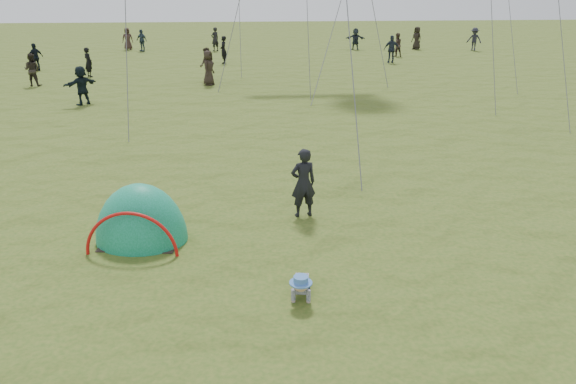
{
  "coord_description": "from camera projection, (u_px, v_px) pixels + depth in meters",
  "views": [
    {
      "loc": [
        -1.23,
        -8.57,
        5.08
      ],
      "look_at": [
        -0.25,
        2.22,
        1.0
      ],
      "focal_mm": 35.0,
      "sensor_mm": 36.0,
      "label": 1
    }
  ],
  "objects": [
    {
      "name": "ground",
      "position": [
        314.0,
        289.0,
        9.88
      ],
      "size": [
        140.0,
        140.0,
        0.0
      ],
      "primitive_type": "plane",
      "color": "#324E17"
    },
    {
      "name": "crawling_toddler",
      "position": [
        301.0,
        284.0,
        9.5
      ],
      "size": [
        0.6,
        0.77,
        0.54
      ],
      "primitive_type": null,
      "rotation": [
        0.0,
        0.0,
        -0.17
      ],
      "color": "black",
      "rests_on": "ground"
    },
    {
      "name": "crowd_person_14",
      "position": [
        36.0,
        57.0,
        33.55
      ],
      "size": [
        0.91,
        0.99,
        1.63
      ],
      "primitive_type": "imported",
      "rotation": [
        0.0,
        0.0,
        4.03
      ],
      "color": "black",
      "rests_on": "ground"
    },
    {
      "name": "crowd_person_8",
      "position": [
        142.0,
        40.0,
        43.01
      ],
      "size": [
        1.02,
        0.86,
        1.64
      ],
      "primitive_type": "imported",
      "rotation": [
        0.0,
        0.0,
        5.7
      ],
      "color": "#2C3C4C",
      "rests_on": "ground"
    },
    {
      "name": "crowd_person_10",
      "position": [
        417.0,
        38.0,
        44.27
      ],
      "size": [
        0.94,
        1.01,
        1.74
      ],
      "primitive_type": "imported",
      "rotation": [
        0.0,
        0.0,
        5.31
      ],
      "color": "black",
      "rests_on": "ground"
    },
    {
      "name": "crowd_person_5",
      "position": [
        82.0,
        85.0,
        24.33
      ],
      "size": [
        1.44,
        1.46,
        1.68
      ],
      "primitive_type": "imported",
      "rotation": [
        0.0,
        0.0,
        3.94
      ],
      "color": "black",
      "rests_on": "ground"
    },
    {
      "name": "crowd_person_13",
      "position": [
        32.0,
        70.0,
        28.71
      ],
      "size": [
        0.89,
        0.75,
        1.65
      ],
      "primitive_type": "imported",
      "rotation": [
        0.0,
        0.0,
        2.98
      ],
      "color": "#29241D",
      "rests_on": "ground"
    },
    {
      "name": "standing_adult",
      "position": [
        303.0,
        183.0,
        12.67
      ],
      "size": [
        0.66,
        0.5,
        1.61
      ],
      "primitive_type": "imported",
      "rotation": [
        0.0,
        0.0,
        3.36
      ],
      "color": "black",
      "rests_on": "ground"
    },
    {
      "name": "crowd_person_11",
      "position": [
        355.0,
        39.0,
        44.11
      ],
      "size": [
        1.59,
        0.9,
        1.63
      ],
      "primitive_type": "imported",
      "rotation": [
        0.0,
        0.0,
        5.99
      ],
      "color": "#1E242E",
      "rests_on": "ground"
    },
    {
      "name": "crowd_person_7",
      "position": [
        397.0,
        45.0,
        40.07
      ],
      "size": [
        0.87,
        0.72,
        1.63
      ],
      "primitive_type": "imported",
      "rotation": [
        0.0,
        0.0,
        3.28
      ],
      "color": "#3D2D28",
      "rests_on": "ground"
    },
    {
      "name": "crowd_person_4",
      "position": [
        128.0,
        39.0,
        43.93
      ],
      "size": [
        0.87,
        0.61,
        1.68
      ],
      "primitive_type": "imported",
      "rotation": [
        0.0,
        0.0,
        0.09
      ],
      "color": "#35241F",
      "rests_on": "ground"
    },
    {
      "name": "crowd_person_3",
      "position": [
        474.0,
        39.0,
        43.56
      ],
      "size": [
        1.28,
        1.16,
        1.72
      ],
      "primitive_type": "imported",
      "rotation": [
        0.0,
        0.0,
        5.67
      ],
      "color": "#20202A",
      "rests_on": "ground"
    },
    {
      "name": "crowd_person_2",
      "position": [
        392.0,
        49.0,
        36.85
      ],
      "size": [
        1.06,
        0.48,
        1.77
      ],
      "primitive_type": "imported",
      "rotation": [
        0.0,
        0.0,
        3.1
      ],
      "color": "#222B39",
      "rests_on": "ground"
    },
    {
      "name": "crowd_person_16",
      "position": [
        208.0,
        68.0,
        28.95
      ],
      "size": [
        0.83,
        1.0,
        1.76
      ],
      "primitive_type": "imported",
      "rotation": [
        0.0,
        0.0,
        1.2
      ],
      "color": "black",
      "rests_on": "ground"
    },
    {
      "name": "crowd_person_1",
      "position": [
        207.0,
        65.0,
        29.98
      ],
      "size": [
        0.94,
        1.05,
        1.78
      ],
      "primitive_type": "imported",
      "rotation": [
        0.0,
        0.0,
        5.08
      ],
      "color": "black",
      "rests_on": "ground"
    },
    {
      "name": "popup_tent",
      "position": [
        143.0,
        240.0,
        11.74
      ],
      "size": [
        2.1,
        1.81,
        2.46
      ],
      "primitive_type": "ellipsoid",
      "rotation": [
        0.0,
        0.0,
        -0.14
      ],
      "color": "#08793D",
      "rests_on": "ground"
    },
    {
      "name": "crowd_person_0",
      "position": [
        88.0,
        62.0,
        31.48
      ],
      "size": [
        0.68,
        0.7,
        1.62
      ],
      "primitive_type": "imported",
      "rotation": [
        0.0,
        0.0,
        2.29
      ],
      "color": "black",
      "rests_on": "ground"
    },
    {
      "name": "crowd_person_12",
      "position": [
        215.0,
        39.0,
        43.29
      ],
      "size": [
        0.77,
        0.73,
        1.77
      ],
      "primitive_type": "imported",
      "rotation": [
        0.0,
        0.0,
        3.8
      ],
      "color": "black",
      "rests_on": "ground"
    },
    {
      "name": "crowd_person_6",
      "position": [
        223.0,
        50.0,
        36.63
      ],
      "size": [
        0.45,
        0.66,
        1.75
      ],
      "primitive_type": "imported",
      "rotation": [
        0.0,
        0.0,
        4.66
      ],
      "color": "black",
      "rests_on": "ground"
    }
  ]
}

